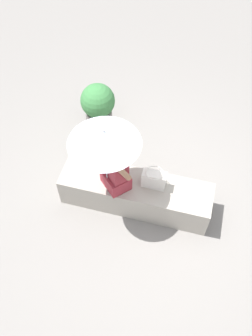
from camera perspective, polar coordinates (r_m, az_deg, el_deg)
name	(u,v)px	position (r m, az deg, el deg)	size (l,w,h in m)	color
ground_plane	(135,202)	(5.11, 1.45, -5.41)	(14.00, 14.00, 0.00)	gray
stone_bench	(136,193)	(4.91, 1.51, -4.01)	(2.01, 0.53, 0.47)	#A8A093
person_seated	(115,166)	(4.39, -1.68, 0.24)	(0.48, 0.47, 0.90)	#992D38
parasol	(104,137)	(3.91, -3.45, 4.83)	(0.83, 0.83, 1.10)	#B7B7BC
handbag_black	(154,179)	(4.60, 4.41, -1.76)	(0.30, 0.22, 0.28)	silver
planter_near	(98,107)	(5.66, -4.39, 9.61)	(0.53, 0.53, 0.84)	gray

